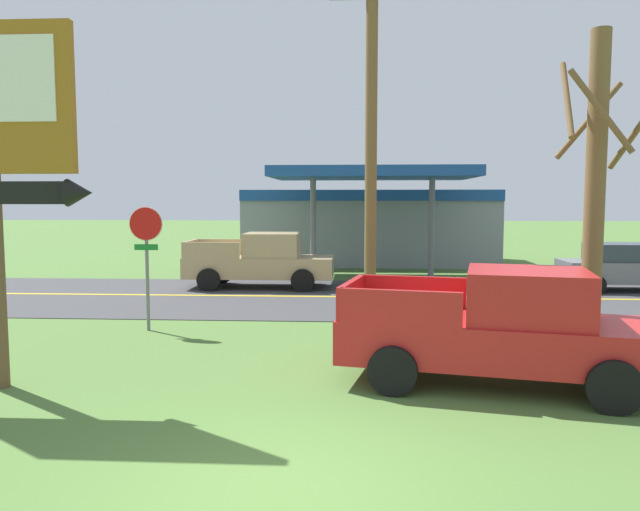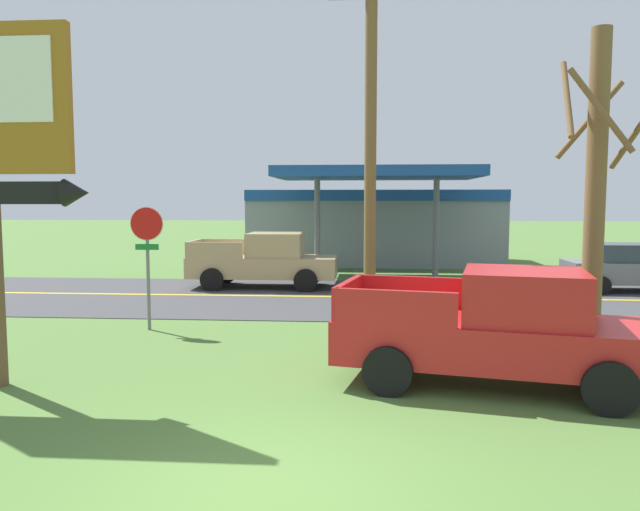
{
  "view_description": "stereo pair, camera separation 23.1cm",
  "coord_description": "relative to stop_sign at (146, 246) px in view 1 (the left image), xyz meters",
  "views": [
    {
      "loc": [
        0.85,
        -6.17,
        3.08
      ],
      "look_at": [
        0.0,
        8.0,
        1.8
      ],
      "focal_mm": 33.87,
      "sensor_mm": 36.0,
      "label": 1
    },
    {
      "loc": [
        1.08,
        -6.15,
        3.08
      ],
      "look_at": [
        0.0,
        8.0,
        1.8
      ],
      "focal_mm": 33.87,
      "sensor_mm": 36.0,
      "label": 2
    }
  ],
  "objects": [
    {
      "name": "gas_station",
      "position": [
        5.59,
        16.3,
        -0.08
      ],
      "size": [
        12.0,
        11.5,
        4.4
      ],
      "color": "gray",
      "rests_on": "ground"
    },
    {
      "name": "road_asphalt",
      "position": [
        4.1,
        5.24,
        -2.02
      ],
      "size": [
        140.0,
        8.0,
        0.02
      ],
      "primitive_type": "cube",
      "color": "#3D3D3F",
      "rests_on": "ground"
    },
    {
      "name": "utility_pole",
      "position": [
        5.26,
        -0.58,
        2.67
      ],
      "size": [
        2.04,
        0.26,
        8.75
      ],
      "color": "brown",
      "rests_on": "ground"
    },
    {
      "name": "stop_sign",
      "position": [
        0.0,
        0.0,
        0.0
      ],
      "size": [
        0.8,
        0.08,
        2.95
      ],
      "color": "slate",
      "rests_on": "ground"
    },
    {
      "name": "pickup_red_parked_on_lawn",
      "position": [
        7.38,
        -3.87,
        -1.06
      ],
      "size": [
        5.49,
        3.02,
        1.96
      ],
      "color": "red",
      "rests_on": "ground"
    },
    {
      "name": "road_centre_line",
      "position": [
        4.1,
        5.24,
        -2.0
      ],
      "size": [
        126.0,
        0.2,
        0.01
      ],
      "primitive_type": "cube",
      "color": "gold",
      "rests_on": "road_asphalt"
    },
    {
      "name": "car_grey_near_lane",
      "position": [
        14.14,
        7.24,
        -1.2
      ],
      "size": [
        4.2,
        2.0,
        1.64
      ],
      "color": "slate",
      "rests_on": "ground"
    },
    {
      "name": "pickup_tan_on_road",
      "position": [
        1.6,
        7.24,
        -1.06
      ],
      "size": [
        5.2,
        2.24,
        1.96
      ],
      "color": "tan",
      "rests_on": "ground"
    },
    {
      "name": "bare_tree",
      "position": [
        9.77,
        -1.32,
        1.36
      ],
      "size": [
        1.56,
        1.54,
        6.49
      ],
      "color": "brown",
      "rests_on": "ground"
    },
    {
      "name": "ground_plane",
      "position": [
        4.1,
        -7.76,
        -2.03
      ],
      "size": [
        180.0,
        180.0,
        0.0
      ],
      "primitive_type": "plane",
      "color": "#4C7033"
    }
  ]
}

